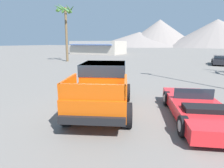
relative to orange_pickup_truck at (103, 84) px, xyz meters
The scene contains 7 objects.
ground_plane 1.10m from the orange_pickup_truck, 135.78° to the right, with size 320.00×320.00×0.00m, color slate.
orange_pickup_truck is the anchor object (origin of this frame).
red_convertible_car 3.84m from the orange_pickup_truck, ahead, with size 3.10×4.81×1.05m.
parked_car_dark 21.35m from the orange_pickup_truck, 72.08° to the left, with size 2.10×4.38×1.20m.
palm_tree_tall 21.64m from the orange_pickup_truck, 133.39° to the left, with size 2.97×3.03×8.29m.
storefront_building 39.24m from the orange_pickup_truck, 119.75° to the left, with size 12.73×8.43×3.23m.
distant_mountain_range 127.33m from the orange_pickup_truck, 95.66° to the left, with size 114.83×69.15×19.39m.
Camera 1 is at (3.55, -6.34, 2.83)m, focal length 28.00 mm.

